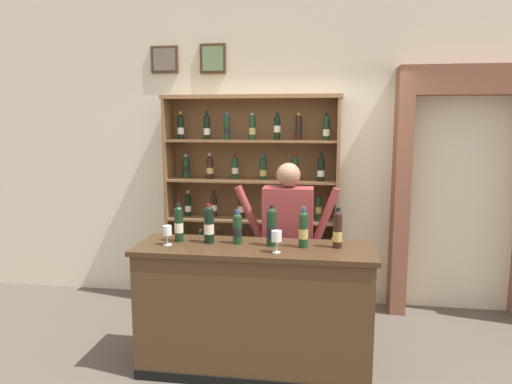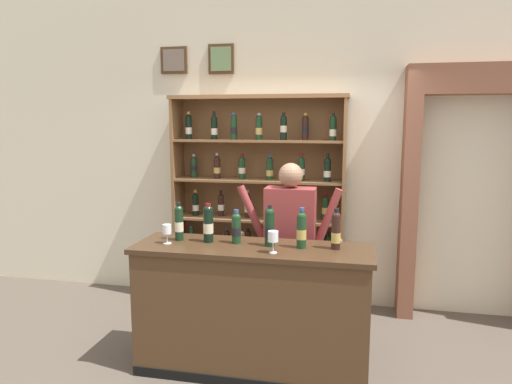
{
  "view_description": "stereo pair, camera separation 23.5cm",
  "coord_description": "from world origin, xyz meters",
  "px_view_note": "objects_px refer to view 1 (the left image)",
  "views": [
    {
      "loc": [
        0.45,
        -3.52,
        2.02
      ],
      "look_at": [
        -0.11,
        0.25,
        1.43
      ],
      "focal_mm": 32.82,
      "sensor_mm": 36.0,
      "label": 1
    },
    {
      "loc": [
        0.68,
        -3.48,
        2.02
      ],
      "look_at": [
        -0.11,
        0.25,
        1.43
      ],
      "focal_mm": 32.82,
      "sensor_mm": 36.0,
      "label": 2
    }
  ],
  "objects_px": {
    "tasting_bottle_rosso": "(303,229)",
    "tasting_bottle_chianti": "(338,229)",
    "tasting_counter": "(254,309)",
    "tasting_bottle_bianco": "(237,228)",
    "tasting_bottle_super_tuscan": "(179,223)",
    "tasting_bottle_grappa": "(271,227)",
    "shopkeeper": "(288,231)",
    "wine_glass_right": "(167,232)",
    "tasting_bottle_vin_santo": "(209,224)",
    "wine_shelf": "(252,199)",
    "wine_glass_center": "(277,237)"
  },
  "relations": [
    {
      "from": "tasting_bottle_vin_santo",
      "to": "tasting_bottle_rosso",
      "type": "bearing_deg",
      "value": -1.89
    },
    {
      "from": "tasting_counter",
      "to": "tasting_bottle_super_tuscan",
      "type": "xyz_separation_m",
      "value": [
        -0.63,
        0.07,
        0.67
      ]
    },
    {
      "from": "wine_shelf",
      "to": "shopkeeper",
      "type": "relative_size",
      "value": 1.38
    },
    {
      "from": "tasting_bottle_chianti",
      "to": "tasting_bottle_grappa",
      "type": "bearing_deg",
      "value": -178.06
    },
    {
      "from": "tasting_counter",
      "to": "tasting_bottle_bianco",
      "type": "distance_m",
      "value": 0.67
    },
    {
      "from": "tasting_bottle_vin_santo",
      "to": "shopkeeper",
      "type": "bearing_deg",
      "value": 42.59
    },
    {
      "from": "shopkeeper",
      "to": "tasting_bottle_grappa",
      "type": "bearing_deg",
      "value": -98.56
    },
    {
      "from": "tasting_bottle_grappa",
      "to": "tasting_bottle_super_tuscan",
      "type": "bearing_deg",
      "value": 178.26
    },
    {
      "from": "shopkeeper",
      "to": "tasting_bottle_bianco",
      "type": "bearing_deg",
      "value": -124.06
    },
    {
      "from": "tasting_bottle_bianco",
      "to": "tasting_bottle_chianti",
      "type": "xyz_separation_m",
      "value": [
        0.79,
        -0.01,
        0.02
      ]
    },
    {
      "from": "tasting_counter",
      "to": "tasting_bottle_bianco",
      "type": "height_order",
      "value": "tasting_bottle_bianco"
    },
    {
      "from": "tasting_bottle_grappa",
      "to": "wine_glass_right",
      "type": "distance_m",
      "value": 0.82
    },
    {
      "from": "tasting_bottle_rosso",
      "to": "tasting_bottle_chianti",
      "type": "distance_m",
      "value": 0.26
    },
    {
      "from": "tasting_counter",
      "to": "wine_glass_right",
      "type": "bearing_deg",
      "value": -175.18
    },
    {
      "from": "wine_glass_center",
      "to": "tasting_bottle_bianco",
      "type": "bearing_deg",
      "value": 147.33
    },
    {
      "from": "wine_shelf",
      "to": "wine_glass_right",
      "type": "height_order",
      "value": "wine_shelf"
    },
    {
      "from": "tasting_bottle_vin_santo",
      "to": "tasting_bottle_rosso",
      "type": "height_order",
      "value": "same"
    },
    {
      "from": "tasting_bottle_bianco",
      "to": "tasting_bottle_chianti",
      "type": "bearing_deg",
      "value": -0.74
    },
    {
      "from": "tasting_bottle_chianti",
      "to": "wine_glass_right",
      "type": "distance_m",
      "value": 1.33
    },
    {
      "from": "tasting_bottle_super_tuscan",
      "to": "tasting_bottle_bianco",
      "type": "bearing_deg",
      "value": 0.51
    },
    {
      "from": "wine_shelf",
      "to": "tasting_bottle_super_tuscan",
      "type": "height_order",
      "value": "wine_shelf"
    },
    {
      "from": "tasting_bottle_super_tuscan",
      "to": "tasting_bottle_vin_santo",
      "type": "bearing_deg",
      "value": -1.37
    },
    {
      "from": "tasting_counter",
      "to": "shopkeeper",
      "type": "height_order",
      "value": "shopkeeper"
    },
    {
      "from": "shopkeeper",
      "to": "wine_glass_right",
      "type": "distance_m",
      "value": 1.13
    },
    {
      "from": "tasting_counter",
      "to": "tasting_bottle_bianco",
      "type": "bearing_deg",
      "value": 154.26
    },
    {
      "from": "wine_shelf",
      "to": "tasting_bottle_rosso",
      "type": "bearing_deg",
      "value": -65.8
    },
    {
      "from": "tasting_bottle_super_tuscan",
      "to": "tasting_bottle_chianti",
      "type": "height_order",
      "value": "tasting_bottle_chianti"
    },
    {
      "from": "wine_shelf",
      "to": "shopkeeper",
      "type": "height_order",
      "value": "wine_shelf"
    },
    {
      "from": "shopkeeper",
      "to": "wine_glass_right",
      "type": "bearing_deg",
      "value": -143.67
    },
    {
      "from": "shopkeeper",
      "to": "tasting_bottle_bianco",
      "type": "height_order",
      "value": "shopkeeper"
    },
    {
      "from": "tasting_bottle_rosso",
      "to": "wine_glass_right",
      "type": "height_order",
      "value": "tasting_bottle_rosso"
    },
    {
      "from": "tasting_bottle_vin_santo",
      "to": "tasting_bottle_rosso",
      "type": "relative_size",
      "value": 1.0
    },
    {
      "from": "wine_shelf",
      "to": "tasting_bottle_vin_santo",
      "type": "distance_m",
      "value": 1.36
    },
    {
      "from": "tasting_counter",
      "to": "wine_glass_right",
      "type": "relative_size",
      "value": 11.93
    },
    {
      "from": "tasting_bottle_chianti",
      "to": "wine_glass_right",
      "type": "relative_size",
      "value": 2.02
    },
    {
      "from": "tasting_counter",
      "to": "tasting_bottle_bianco",
      "type": "relative_size",
      "value": 6.85
    },
    {
      "from": "tasting_bottle_rosso",
      "to": "wine_glass_center",
      "type": "height_order",
      "value": "tasting_bottle_rosso"
    },
    {
      "from": "tasting_bottle_vin_santo",
      "to": "tasting_bottle_grappa",
      "type": "bearing_deg",
      "value": -1.93
    },
    {
      "from": "tasting_bottle_super_tuscan",
      "to": "tasting_bottle_chianti",
      "type": "relative_size",
      "value": 1.0
    },
    {
      "from": "shopkeeper",
      "to": "tasting_bottle_bianco",
      "type": "distance_m",
      "value": 0.66
    },
    {
      "from": "wine_glass_right",
      "to": "tasting_bottle_rosso",
      "type": "bearing_deg",
      "value": 4.97
    },
    {
      "from": "wine_shelf",
      "to": "tasting_bottle_grappa",
      "type": "xyz_separation_m",
      "value": [
        0.37,
        -1.37,
        0.01
      ]
    },
    {
      "from": "wine_shelf",
      "to": "tasting_counter",
      "type": "bearing_deg",
      "value": -80.49
    },
    {
      "from": "tasting_bottle_bianco",
      "to": "shopkeeper",
      "type": "bearing_deg",
      "value": 55.94
    },
    {
      "from": "wine_shelf",
      "to": "tasting_bottle_bianco",
      "type": "xyz_separation_m",
      "value": [
        0.09,
        -1.34,
        -0.01
      ]
    },
    {
      "from": "tasting_counter",
      "to": "tasting_bottle_vin_santo",
      "type": "bearing_deg",
      "value": 170.96
    },
    {
      "from": "tasting_bottle_super_tuscan",
      "to": "tasting_bottle_rosso",
      "type": "bearing_deg",
      "value": -1.76
    },
    {
      "from": "tasting_counter",
      "to": "tasting_bottle_grappa",
      "type": "distance_m",
      "value": 0.69
    },
    {
      "from": "tasting_bottle_super_tuscan",
      "to": "tasting_bottle_rosso",
      "type": "height_order",
      "value": "same"
    },
    {
      "from": "tasting_counter",
      "to": "tasting_bottle_rosso",
      "type": "xyz_separation_m",
      "value": [
        0.38,
        0.04,
        0.67
      ]
    }
  ]
}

